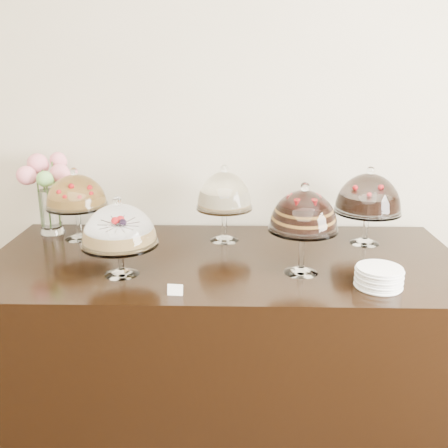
{
  "coord_description": "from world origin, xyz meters",
  "views": [
    {
      "loc": [
        0.04,
        0.28,
        1.74
      ],
      "look_at": [
        -0.01,
        2.4,
        1.08
      ],
      "focal_mm": 40.0,
      "sensor_mm": 36.0,
      "label": 1
    }
  ],
  "objects_px": {
    "flower_vase": "(47,186)",
    "cake_stand_choco_layer": "(304,214)",
    "plate_stack": "(379,277)",
    "cake_stand_cheesecake": "(224,194)",
    "cake_stand_dark_choco": "(368,196)",
    "cake_stand_sugar_sponge": "(119,228)",
    "cake_stand_fruit_tart": "(76,194)",
    "display_counter": "(224,343)"
  },
  "relations": [
    {
      "from": "flower_vase",
      "to": "cake_stand_choco_layer",
      "type": "bearing_deg",
      "value": -22.45
    },
    {
      "from": "plate_stack",
      "to": "cake_stand_cheesecake",
      "type": "bearing_deg",
      "value": 138.39
    },
    {
      "from": "cake_stand_dark_choco",
      "to": "plate_stack",
      "type": "xyz_separation_m",
      "value": [
        -0.08,
        -0.53,
        -0.2
      ]
    },
    {
      "from": "cake_stand_sugar_sponge",
      "to": "cake_stand_dark_choco",
      "type": "distance_m",
      "value": 1.22
    },
    {
      "from": "cake_stand_choco_layer",
      "to": "cake_stand_dark_choco",
      "type": "distance_m",
      "value": 0.54
    },
    {
      "from": "cake_stand_dark_choco",
      "to": "flower_vase",
      "type": "height_order",
      "value": "flower_vase"
    },
    {
      "from": "cake_stand_choco_layer",
      "to": "cake_stand_sugar_sponge",
      "type": "bearing_deg",
      "value": -177.23
    },
    {
      "from": "cake_stand_sugar_sponge",
      "to": "cake_stand_fruit_tart",
      "type": "xyz_separation_m",
      "value": [
        -0.32,
        0.46,
        0.03
      ]
    },
    {
      "from": "cake_stand_cheesecake",
      "to": "cake_stand_fruit_tart",
      "type": "distance_m",
      "value": 0.75
    },
    {
      "from": "display_counter",
      "to": "plate_stack",
      "type": "relative_size",
      "value": 11.77
    },
    {
      "from": "plate_stack",
      "to": "cake_stand_dark_choco",
      "type": "bearing_deg",
      "value": 81.93
    },
    {
      "from": "cake_stand_sugar_sponge",
      "to": "cake_stand_dark_choco",
      "type": "bearing_deg",
      "value": 20.57
    },
    {
      "from": "cake_stand_fruit_tart",
      "to": "flower_vase",
      "type": "relative_size",
      "value": 0.89
    },
    {
      "from": "cake_stand_choco_layer",
      "to": "cake_stand_cheesecake",
      "type": "xyz_separation_m",
      "value": [
        -0.34,
        0.42,
        -0.02
      ]
    },
    {
      "from": "cake_stand_choco_layer",
      "to": "cake_stand_dark_choco",
      "type": "height_order",
      "value": "cake_stand_choco_layer"
    },
    {
      "from": "cake_stand_sugar_sponge",
      "to": "flower_vase",
      "type": "xyz_separation_m",
      "value": [
        -0.51,
        0.56,
        0.05
      ]
    },
    {
      "from": "cake_stand_fruit_tart",
      "to": "flower_vase",
      "type": "height_order",
      "value": "flower_vase"
    },
    {
      "from": "cake_stand_cheesecake",
      "to": "flower_vase",
      "type": "xyz_separation_m",
      "value": [
        -0.94,
        0.11,
        0.01
      ]
    },
    {
      "from": "cake_stand_sugar_sponge",
      "to": "cake_stand_choco_layer",
      "type": "bearing_deg",
      "value": 2.77
    },
    {
      "from": "cake_stand_choco_layer",
      "to": "plate_stack",
      "type": "bearing_deg",
      "value": -26.13
    },
    {
      "from": "cake_stand_choco_layer",
      "to": "cake_stand_fruit_tart",
      "type": "bearing_deg",
      "value": 158.62
    },
    {
      "from": "display_counter",
      "to": "cake_stand_dark_choco",
      "type": "distance_m",
      "value": 1.01
    },
    {
      "from": "flower_vase",
      "to": "plate_stack",
      "type": "height_order",
      "value": "flower_vase"
    },
    {
      "from": "cake_stand_choco_layer",
      "to": "cake_stand_fruit_tart",
      "type": "xyz_separation_m",
      "value": [
        -1.09,
        0.43,
        -0.03
      ]
    },
    {
      "from": "display_counter",
      "to": "cake_stand_sugar_sponge",
      "type": "relative_size",
      "value": 6.39
    },
    {
      "from": "cake_stand_cheesecake",
      "to": "cake_stand_fruit_tart",
      "type": "bearing_deg",
      "value": 179.37
    },
    {
      "from": "cake_stand_cheesecake",
      "to": "display_counter",
      "type": "bearing_deg",
      "value": -88.81
    },
    {
      "from": "cake_stand_sugar_sponge",
      "to": "cake_stand_choco_layer",
      "type": "relative_size",
      "value": 0.86
    },
    {
      "from": "display_counter",
      "to": "cake_stand_fruit_tart",
      "type": "distance_m",
      "value": 1.05
    },
    {
      "from": "cake_stand_fruit_tart",
      "to": "cake_stand_choco_layer",
      "type": "bearing_deg",
      "value": -21.38
    },
    {
      "from": "cake_stand_sugar_sponge",
      "to": "cake_stand_dark_choco",
      "type": "height_order",
      "value": "cake_stand_dark_choco"
    },
    {
      "from": "display_counter",
      "to": "plate_stack",
      "type": "bearing_deg",
      "value": -26.39
    },
    {
      "from": "display_counter",
      "to": "cake_stand_choco_layer",
      "type": "height_order",
      "value": "cake_stand_choco_layer"
    },
    {
      "from": "display_counter",
      "to": "cake_stand_fruit_tart",
      "type": "bearing_deg",
      "value": 161.07
    },
    {
      "from": "cake_stand_choco_layer",
      "to": "display_counter",
      "type": "bearing_deg",
      "value": 153.39
    },
    {
      "from": "cake_stand_dark_choco",
      "to": "flower_vase",
      "type": "bearing_deg",
      "value": 175.25
    },
    {
      "from": "cake_stand_sugar_sponge",
      "to": "cake_stand_dark_choco",
      "type": "relative_size",
      "value": 0.88
    },
    {
      "from": "cake_stand_dark_choco",
      "to": "cake_stand_fruit_tart",
      "type": "distance_m",
      "value": 1.46
    },
    {
      "from": "flower_vase",
      "to": "display_counter",
      "type": "bearing_deg",
      "value": -20.9
    },
    {
      "from": "cake_stand_choco_layer",
      "to": "plate_stack",
      "type": "relative_size",
      "value": 2.13
    },
    {
      "from": "display_counter",
      "to": "cake_stand_fruit_tart",
      "type": "xyz_separation_m",
      "value": [
        -0.76,
        0.26,
        0.69
      ]
    },
    {
      "from": "display_counter",
      "to": "cake_stand_cheesecake",
      "type": "bearing_deg",
      "value": 91.19
    }
  ]
}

